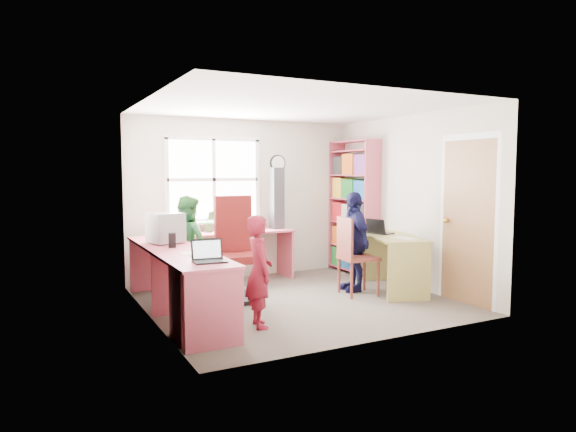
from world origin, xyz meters
The scene contains 19 objects.
room centered at (0.01, 0.10, 1.22)m, with size 3.64×3.44×2.44m.
l_desk centered at (-1.31, -0.28, 0.46)m, with size 2.38×2.95×0.75m.
right_desk centered at (1.42, -0.07, 0.55)m, with size 0.98×1.43×0.75m.
bookshelf centered at (1.65, 1.19, 1.00)m, with size 0.30×1.02×2.10m.
swivel_chair centered at (-0.63, 0.43, 0.56)m, with size 0.64×0.64×1.30m.
wooden_chair centered at (0.80, -0.06, 0.56)m, with size 0.50×0.50×1.03m.
crt_monitor centered at (-1.49, 0.60, 0.94)m, with size 0.45×0.42×0.37m.
laptop_left centered at (-1.43, -0.85, 0.80)m, with size 0.33×0.28×0.21m.
laptop_right centered at (1.36, 0.15, 0.80)m, with size 0.33×0.37×0.21m.
speaker_a centered at (-1.51, 0.22, 0.83)m, with size 0.10×0.10×0.17m.
speaker_b centered at (-1.47, 0.89, 0.84)m, with size 0.11×0.11×0.17m.
cd_tower centered at (0.41, 1.43, 1.21)m, with size 0.20×0.18×0.93m.
game_box centered at (1.40, 0.43, 0.78)m, with size 0.37×0.37×0.06m.
paper_a centered at (-1.44, -0.30, 0.75)m, with size 0.22×0.30×0.00m.
paper_b centered at (1.38, -0.38, 0.76)m, with size 0.24×0.32×0.00m.
potted_plant centered at (-0.65, 1.44, 0.90)m, with size 0.17×0.14×0.31m, color #2E7330.
person_red centered at (-0.86, -0.76, 0.59)m, with size 0.43×0.28×1.17m, color maroon.
person_green centered at (-1.10, 0.96, 0.65)m, with size 0.64×0.50×1.31m, color #307932.
person_navy centered at (0.95, 0.16, 0.67)m, with size 0.79×0.33×1.35m, color #121238.
Camera 1 is at (-2.98, -5.58, 1.62)m, focal length 32.00 mm.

